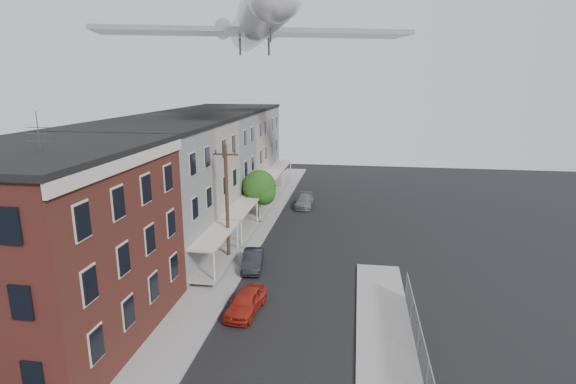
% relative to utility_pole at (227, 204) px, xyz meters
% --- Properties ---
extents(sidewalk_left, '(3.00, 62.00, 0.12)m').
position_rel_utility_pole_xyz_m(sidewalk_left, '(0.10, 6.00, -4.61)').
color(sidewalk_left, gray).
rests_on(sidewalk_left, ground).
extents(sidewalk_right, '(3.00, 26.00, 0.12)m').
position_rel_utility_pole_xyz_m(sidewalk_right, '(11.10, -12.00, -4.61)').
color(sidewalk_right, gray).
rests_on(sidewalk_right, ground).
extents(curb_left, '(0.15, 62.00, 0.14)m').
position_rel_utility_pole_xyz_m(curb_left, '(1.55, 6.00, -4.60)').
color(curb_left, gray).
rests_on(curb_left, ground).
extents(curb_right, '(0.15, 26.00, 0.14)m').
position_rel_utility_pole_xyz_m(curb_right, '(9.65, -12.00, -4.60)').
color(curb_right, gray).
rests_on(curb_right, ground).
extents(corner_building, '(10.31, 12.30, 12.15)m').
position_rel_utility_pole_xyz_m(corner_building, '(-6.40, -11.00, 0.49)').
color(corner_building, '#361211').
rests_on(corner_building, ground).
extents(row_house_a, '(11.98, 7.00, 10.30)m').
position_rel_utility_pole_xyz_m(row_house_a, '(-6.36, -1.50, 0.45)').
color(row_house_a, slate).
rests_on(row_house_a, ground).
extents(row_house_b, '(11.98, 7.00, 10.30)m').
position_rel_utility_pole_xyz_m(row_house_b, '(-6.36, 5.50, 0.45)').
color(row_house_b, gray).
rests_on(row_house_b, ground).
extents(row_house_c, '(11.98, 7.00, 10.30)m').
position_rel_utility_pole_xyz_m(row_house_c, '(-6.36, 12.50, 0.45)').
color(row_house_c, slate).
rests_on(row_house_c, ground).
extents(row_house_d, '(11.98, 7.00, 10.30)m').
position_rel_utility_pole_xyz_m(row_house_d, '(-6.36, 19.50, 0.45)').
color(row_house_d, gray).
rests_on(row_house_d, ground).
extents(row_house_e, '(11.98, 7.00, 10.30)m').
position_rel_utility_pole_xyz_m(row_house_e, '(-6.36, 26.50, 0.45)').
color(row_house_e, slate).
rests_on(row_house_e, ground).
extents(chainlink_fence, '(0.06, 18.06, 1.90)m').
position_rel_utility_pole_xyz_m(chainlink_fence, '(12.60, -13.00, -3.68)').
color(chainlink_fence, gray).
rests_on(chainlink_fence, ground).
extents(utility_pole, '(1.80, 0.26, 9.00)m').
position_rel_utility_pole_xyz_m(utility_pole, '(0.00, 0.00, 0.00)').
color(utility_pole, black).
rests_on(utility_pole, ground).
extents(street_tree, '(3.22, 3.20, 5.20)m').
position_rel_utility_pole_xyz_m(street_tree, '(0.33, 9.92, -1.22)').
color(street_tree, black).
rests_on(street_tree, ground).
extents(car_near, '(2.05, 4.16, 1.36)m').
position_rel_utility_pole_xyz_m(car_near, '(3.07, -7.00, -3.99)').
color(car_near, '#A32315').
rests_on(car_near, ground).
extents(car_mid, '(1.91, 4.11, 1.30)m').
position_rel_utility_pole_xyz_m(car_mid, '(2.00, -0.66, -4.02)').
color(car_mid, black).
rests_on(car_mid, ground).
extents(car_far, '(1.80, 4.36, 1.26)m').
position_rel_utility_pole_xyz_m(car_far, '(3.80, 16.34, -4.04)').
color(car_far, slate).
rests_on(car_far, ground).
extents(airplane, '(26.77, 30.63, 8.87)m').
position_rel_utility_pole_xyz_m(airplane, '(-0.34, 11.49, 13.91)').
color(airplane, white).
rests_on(airplane, ground).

